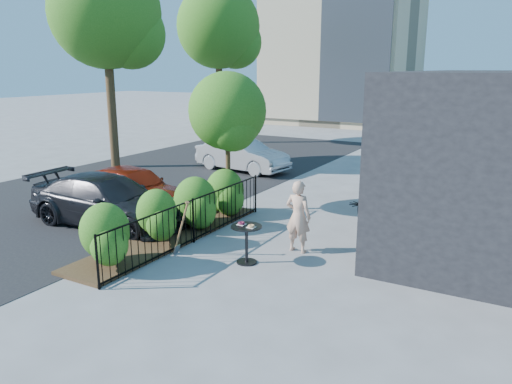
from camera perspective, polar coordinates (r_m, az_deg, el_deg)
The scene contains 14 objects.
ground at distance 11.34m, azimuth -0.94°, elevation -7.06°, with size 120.00×120.00×0.00m, color gray.
fence at distance 11.95m, azimuth -7.18°, elevation -3.22°, with size 0.05×6.05×1.10m.
planting_bed at distance 12.52m, azimuth -9.69°, elevation -5.01°, with size 1.30×6.00×0.08m, color #382616.
shrubs at distance 12.34m, azimuth -9.16°, elevation -2.06°, with size 1.10×5.60×1.24m.
patio_tree at distance 14.16m, azimuth -3.17°, elevation 8.67°, with size 2.20×2.20×3.94m.
street at distance 17.79m, azimuth -15.66°, elevation 0.25°, with size 9.00×30.00×0.01m, color black.
street_tree_near at distance 21.56m, azimuth -16.76°, elevation 18.35°, with size 4.40×4.40×8.28m.
street_tree_far at distance 27.75m, azimuth -4.27°, elevation 17.78°, with size 4.40×4.40×8.28m.
cafe_table at distance 10.64m, azimuth -1.09°, elevation -5.21°, with size 0.66×0.66×0.89m.
woman at distance 11.26m, azimuth 4.84°, elevation -2.81°, with size 0.60×0.40×1.66m, color tan.
shovel at distance 11.19m, azimuth -8.62°, elevation -4.40°, with size 0.45×0.17×1.30m.
car_red at distance 15.15m, azimuth -13.83°, elevation 0.52°, with size 1.53×3.80×1.30m, color maroon.
car_silver at distance 20.22m, azimuth -1.59°, elevation 4.27°, with size 1.39×3.99×1.31m, color #A1A1A6.
car_darkgrey at distance 13.77m, azimuth -16.58°, elevation -0.95°, with size 1.85×4.56×1.32m, color black.
Camera 1 is at (5.37, -9.12, 4.08)m, focal length 35.00 mm.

